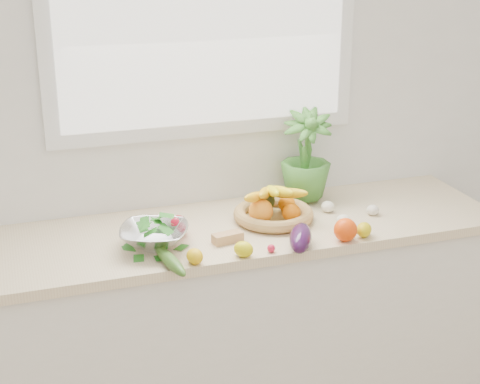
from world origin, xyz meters
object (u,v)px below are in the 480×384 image
object	(u,v)px
eggplant	(301,238)
fruit_basket	(273,209)
potted_herb	(306,154)
apple	(178,226)
colander_with_spinach	(154,231)
cucumber	(170,261)

from	to	relation	value
eggplant	fruit_basket	bearing A→B (deg)	90.46
potted_herb	fruit_basket	bearing A→B (deg)	-141.40
potted_herb	apple	bearing A→B (deg)	-162.52
fruit_basket	colander_with_spinach	xyz separation A→B (m)	(-0.51, -0.11, 0.02)
eggplant	cucumber	world-z (taller)	eggplant
apple	eggplant	distance (m)	0.48
fruit_basket	apple	bearing A→B (deg)	-176.75
apple	colander_with_spinach	bearing A→B (deg)	-142.60
fruit_basket	cucumber	bearing A→B (deg)	-149.93
apple	colander_with_spinach	xyz separation A→B (m)	(-0.11, -0.08, 0.02)
fruit_basket	colander_with_spinach	world-z (taller)	fruit_basket
eggplant	fruit_basket	distance (m)	0.28
eggplant	fruit_basket	xyz separation A→B (m)	(-0.00, 0.28, 0.01)
fruit_basket	colander_with_spinach	bearing A→B (deg)	-168.13
eggplant	fruit_basket	size ratio (longest dim) A/B	0.57
colander_with_spinach	apple	bearing A→B (deg)	37.40
fruit_basket	potted_herb	bearing A→B (deg)	38.60
potted_herb	colander_with_spinach	bearing A→B (deg)	-159.02
potted_herb	fruit_basket	distance (m)	0.32
potted_herb	colander_with_spinach	size ratio (longest dim) A/B	1.18
eggplant	potted_herb	bearing A→B (deg)	65.11
apple	fruit_basket	bearing A→B (deg)	3.25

